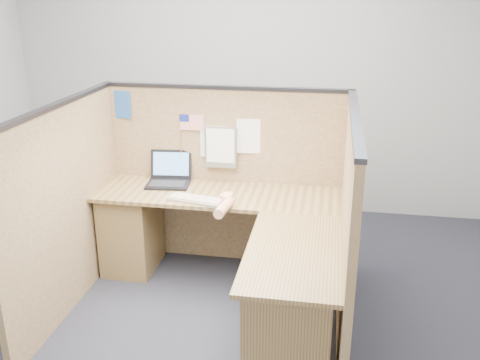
% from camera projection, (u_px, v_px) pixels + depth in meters
% --- Properties ---
extents(floor, '(5.00, 5.00, 0.00)m').
position_uv_depth(floor, '(200.00, 320.00, 3.86)').
color(floor, black).
rests_on(floor, ground).
extents(wall_back, '(5.00, 0.00, 5.00)m').
position_uv_depth(wall_back, '(249.00, 78.00, 5.47)').
color(wall_back, '#A2A5A7').
rests_on(wall_back, floor).
extents(cubicle_partitions, '(2.06, 1.83, 1.53)m').
position_uv_depth(cubicle_partitions, '(211.00, 200.00, 4.00)').
color(cubicle_partitions, brown).
rests_on(cubicle_partitions, floor).
extents(l_desk, '(1.95, 1.75, 0.73)m').
position_uv_depth(l_desk, '(232.00, 256.00, 3.97)').
color(l_desk, brown).
rests_on(l_desk, floor).
extents(laptop, '(0.37, 0.36, 0.25)m').
position_uv_depth(laptop, '(170.00, 176.00, 4.45)').
color(laptop, black).
rests_on(laptop, l_desk).
extents(keyboard, '(0.47, 0.24, 0.03)m').
position_uv_depth(keyboard, '(197.00, 200.00, 4.07)').
color(keyboard, gray).
rests_on(keyboard, l_desk).
extents(mouse, '(0.12, 0.07, 0.05)m').
position_uv_depth(mouse, '(228.00, 199.00, 4.07)').
color(mouse, silver).
rests_on(mouse, l_desk).
extents(hand_forearm, '(0.11, 0.40, 0.08)m').
position_uv_depth(hand_forearm, '(225.00, 204.00, 3.93)').
color(hand_forearm, '#DEA47A').
rests_on(hand_forearm, l_desk).
extents(blue_poster, '(0.17, 0.03, 0.23)m').
position_uv_depth(blue_poster, '(121.00, 105.00, 4.45)').
color(blue_poster, '#22529F').
rests_on(blue_poster, cubicle_partitions).
extents(american_flag, '(0.21, 0.01, 0.35)m').
position_uv_depth(american_flag, '(189.00, 124.00, 4.39)').
color(american_flag, olive).
rests_on(american_flag, cubicle_partitions).
extents(file_holder, '(0.26, 0.05, 0.34)m').
position_uv_depth(file_holder, '(221.00, 147.00, 4.39)').
color(file_holder, slate).
rests_on(file_holder, cubicle_partitions).
extents(paper_left, '(0.21, 0.01, 0.26)m').
position_uv_depth(paper_left, '(213.00, 142.00, 4.42)').
color(paper_left, white).
rests_on(paper_left, cubicle_partitions).
extents(paper_right, '(0.22, 0.03, 0.29)m').
position_uv_depth(paper_right, '(250.00, 136.00, 4.34)').
color(paper_right, white).
rests_on(paper_right, cubicle_partitions).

